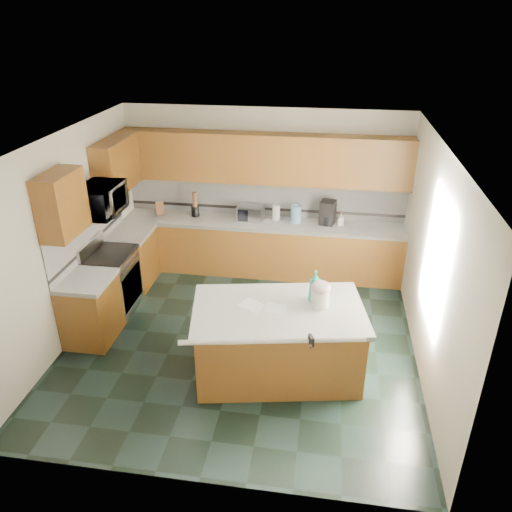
# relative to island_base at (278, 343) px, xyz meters

# --- Properties ---
(floor) EXTENTS (4.60, 4.60, 0.00)m
(floor) POSITION_rel_island_base_xyz_m (-0.56, 0.57, -0.43)
(floor) COLOR black
(floor) RESTS_ON ground
(ceiling) EXTENTS (4.60, 4.60, 0.00)m
(ceiling) POSITION_rel_island_base_xyz_m (-0.56, 0.57, 2.27)
(ceiling) COLOR white
(ceiling) RESTS_ON ground
(wall_back) EXTENTS (4.60, 0.04, 2.70)m
(wall_back) POSITION_rel_island_base_xyz_m (-0.56, 2.89, 0.92)
(wall_back) COLOR silver
(wall_back) RESTS_ON ground
(wall_front) EXTENTS (4.60, 0.04, 2.70)m
(wall_front) POSITION_rel_island_base_xyz_m (-0.56, -1.75, 0.92)
(wall_front) COLOR silver
(wall_front) RESTS_ON ground
(wall_left) EXTENTS (0.04, 4.60, 2.70)m
(wall_left) POSITION_rel_island_base_xyz_m (-2.88, 0.57, 0.92)
(wall_left) COLOR silver
(wall_left) RESTS_ON ground
(wall_right) EXTENTS (0.04, 4.60, 2.70)m
(wall_right) POSITION_rel_island_base_xyz_m (1.76, 0.57, 0.92)
(wall_right) COLOR silver
(wall_right) RESTS_ON ground
(back_base_cab) EXTENTS (4.60, 0.60, 0.86)m
(back_base_cab) POSITION_rel_island_base_xyz_m (-0.56, 2.57, 0.00)
(back_base_cab) COLOR #382007
(back_base_cab) RESTS_ON ground
(back_countertop) EXTENTS (4.60, 0.64, 0.06)m
(back_countertop) POSITION_rel_island_base_xyz_m (-0.56, 2.57, 0.46)
(back_countertop) COLOR silver
(back_countertop) RESTS_ON back_base_cab
(back_upper_cab) EXTENTS (4.60, 0.33, 0.78)m
(back_upper_cab) POSITION_rel_island_base_xyz_m (-0.56, 2.71, 1.51)
(back_upper_cab) COLOR #382007
(back_upper_cab) RESTS_ON wall_back
(back_backsplash) EXTENTS (4.60, 0.02, 0.63)m
(back_backsplash) POSITION_rel_island_base_xyz_m (-0.56, 2.86, 0.81)
(back_backsplash) COLOR silver
(back_backsplash) RESTS_ON back_countertop
(back_accent_band) EXTENTS (4.60, 0.01, 0.05)m
(back_accent_band) POSITION_rel_island_base_xyz_m (-0.56, 2.85, 0.61)
(back_accent_band) COLOR black
(back_accent_band) RESTS_ON back_countertop
(left_base_cab_rear) EXTENTS (0.60, 0.82, 0.86)m
(left_base_cab_rear) POSITION_rel_island_base_xyz_m (-2.56, 1.86, 0.00)
(left_base_cab_rear) COLOR #382007
(left_base_cab_rear) RESTS_ON ground
(left_counter_rear) EXTENTS (0.64, 0.82, 0.06)m
(left_counter_rear) POSITION_rel_island_base_xyz_m (-2.56, 1.86, 0.46)
(left_counter_rear) COLOR silver
(left_counter_rear) RESTS_ON left_base_cab_rear
(left_base_cab_front) EXTENTS (0.60, 0.72, 0.86)m
(left_base_cab_front) POSITION_rel_island_base_xyz_m (-2.56, 0.33, 0.00)
(left_base_cab_front) COLOR #382007
(left_base_cab_front) RESTS_ON ground
(left_counter_front) EXTENTS (0.64, 0.72, 0.06)m
(left_counter_front) POSITION_rel_island_base_xyz_m (-2.56, 0.33, 0.46)
(left_counter_front) COLOR silver
(left_counter_front) RESTS_ON left_base_cab_front
(left_backsplash) EXTENTS (0.02, 2.30, 0.63)m
(left_backsplash) POSITION_rel_island_base_xyz_m (-2.85, 1.12, 0.81)
(left_backsplash) COLOR silver
(left_backsplash) RESTS_ON wall_left
(left_accent_band) EXTENTS (0.01, 2.30, 0.05)m
(left_accent_band) POSITION_rel_island_base_xyz_m (-2.84, 1.12, 0.61)
(left_accent_band) COLOR black
(left_accent_band) RESTS_ON wall_left
(left_upper_cab_rear) EXTENTS (0.33, 1.09, 0.78)m
(left_upper_cab_rear) POSITION_rel_island_base_xyz_m (-2.69, 2.00, 1.51)
(left_upper_cab_rear) COLOR #382007
(left_upper_cab_rear) RESTS_ON wall_left
(left_upper_cab_front) EXTENTS (0.33, 0.72, 0.78)m
(left_upper_cab_front) POSITION_rel_island_base_xyz_m (-2.69, 0.33, 1.51)
(left_upper_cab_front) COLOR #382007
(left_upper_cab_front) RESTS_ON wall_left
(range_body) EXTENTS (0.60, 0.76, 0.88)m
(range_body) POSITION_rel_island_base_xyz_m (-2.56, 1.07, 0.01)
(range_body) COLOR #B7B7BC
(range_body) RESTS_ON ground
(range_oven_door) EXTENTS (0.02, 0.68, 0.55)m
(range_oven_door) POSITION_rel_island_base_xyz_m (-2.27, 1.07, -0.03)
(range_oven_door) COLOR black
(range_oven_door) RESTS_ON range_body
(range_cooktop) EXTENTS (0.62, 0.78, 0.04)m
(range_cooktop) POSITION_rel_island_base_xyz_m (-2.56, 1.07, 0.47)
(range_cooktop) COLOR black
(range_cooktop) RESTS_ON range_body
(range_handle) EXTENTS (0.02, 0.66, 0.02)m
(range_handle) POSITION_rel_island_base_xyz_m (-2.24, 1.07, 0.35)
(range_handle) COLOR #B7B7BC
(range_handle) RESTS_ON range_body
(range_backguard) EXTENTS (0.06, 0.76, 0.18)m
(range_backguard) POSITION_rel_island_base_xyz_m (-2.82, 1.07, 0.59)
(range_backguard) COLOR #B7B7BC
(range_backguard) RESTS_ON range_body
(microwave) EXTENTS (0.50, 0.73, 0.41)m
(microwave) POSITION_rel_island_base_xyz_m (-2.56, 1.07, 1.30)
(microwave) COLOR #B7B7BC
(microwave) RESTS_ON wall_left
(island_base) EXTENTS (2.07, 1.41, 0.86)m
(island_base) POSITION_rel_island_base_xyz_m (0.00, 0.00, 0.00)
(island_base) COLOR #382007
(island_base) RESTS_ON ground
(island_top) EXTENTS (2.19, 1.53, 0.06)m
(island_top) POSITION_rel_island_base_xyz_m (0.00, 0.00, 0.46)
(island_top) COLOR silver
(island_top) RESTS_ON island_base
(island_bullnose) EXTENTS (1.98, 0.42, 0.06)m
(island_bullnose) POSITION_rel_island_base_xyz_m (-0.00, -0.59, 0.46)
(island_bullnose) COLOR silver
(island_bullnose) RESTS_ON island_base
(treat_jar) EXTENTS (0.29, 0.29, 0.23)m
(treat_jar) POSITION_rel_island_base_xyz_m (0.47, 0.11, 0.60)
(treat_jar) COLOR silver
(treat_jar) RESTS_ON island_top
(treat_jar_lid) EXTENTS (0.24, 0.24, 0.15)m
(treat_jar_lid) POSITION_rel_island_base_xyz_m (0.47, 0.11, 0.75)
(treat_jar_lid) COLOR beige
(treat_jar_lid) RESTS_ON treat_jar
(treat_jar_knob) EXTENTS (0.08, 0.03, 0.03)m
(treat_jar_knob) POSITION_rel_island_base_xyz_m (0.47, 0.11, 0.80)
(treat_jar_knob) COLOR tan
(treat_jar_knob) RESTS_ON treat_jar_lid
(treat_jar_knob_end_l) EXTENTS (0.04, 0.04, 0.04)m
(treat_jar_knob_end_l) POSITION_rel_island_base_xyz_m (0.43, 0.11, 0.80)
(treat_jar_knob_end_l) COLOR tan
(treat_jar_knob_end_l) RESTS_ON treat_jar_lid
(treat_jar_knob_end_r) EXTENTS (0.04, 0.04, 0.04)m
(treat_jar_knob_end_r) POSITION_rel_island_base_xyz_m (0.51, 0.11, 0.80)
(treat_jar_knob_end_r) COLOR tan
(treat_jar_knob_end_r) RESTS_ON treat_jar_lid
(soap_bottle_island) EXTENTS (0.16, 0.16, 0.41)m
(soap_bottle_island) POSITION_rel_island_base_xyz_m (0.40, 0.22, 0.69)
(soap_bottle_island) COLOR #1A8E6C
(soap_bottle_island) RESTS_ON island_top
(paper_sheet_a) EXTENTS (0.27, 0.21, 0.00)m
(paper_sheet_a) POSITION_rel_island_base_xyz_m (-0.03, 0.01, 0.49)
(paper_sheet_a) COLOR white
(paper_sheet_a) RESTS_ON island_top
(paper_sheet_b) EXTENTS (0.36, 0.33, 0.00)m
(paper_sheet_b) POSITION_rel_island_base_xyz_m (-0.32, 0.02, 0.49)
(paper_sheet_b) COLOR white
(paper_sheet_b) RESTS_ON island_top
(clamp_body) EXTENTS (0.07, 0.12, 0.10)m
(clamp_body) POSITION_rel_island_base_xyz_m (0.41, -0.57, 0.50)
(clamp_body) COLOR black
(clamp_body) RESTS_ON island_top
(clamp_handle) EXTENTS (0.02, 0.08, 0.02)m
(clamp_handle) POSITION_rel_island_base_xyz_m (0.41, -0.64, 0.48)
(clamp_handle) COLOR black
(clamp_handle) RESTS_ON island_top
(knife_block) EXTENTS (0.19, 0.21, 0.25)m
(knife_block) POSITION_rel_island_base_xyz_m (-2.30, 2.62, 0.61)
(knife_block) COLOR #472814
(knife_block) RESTS_ON back_countertop
(utensil_crock) EXTENTS (0.14, 0.14, 0.17)m
(utensil_crock) POSITION_rel_island_base_xyz_m (-1.70, 2.65, 0.57)
(utensil_crock) COLOR black
(utensil_crock) RESTS_ON back_countertop
(utensil_bundle) EXTENTS (0.08, 0.08, 0.25)m
(utensil_bundle) POSITION_rel_island_base_xyz_m (-1.70, 2.65, 0.78)
(utensil_bundle) COLOR #472814
(utensil_bundle) RESTS_ON utensil_crock
(toaster_oven) EXTENTS (0.44, 0.32, 0.24)m
(toaster_oven) POSITION_rel_island_base_xyz_m (-0.76, 2.62, 0.61)
(toaster_oven) COLOR #B7B7BC
(toaster_oven) RESTS_ON back_countertop
(toaster_oven_door) EXTENTS (0.38, 0.01, 0.20)m
(toaster_oven_door) POSITION_rel_island_base_xyz_m (-0.76, 2.49, 0.61)
(toaster_oven_door) COLOR black
(toaster_oven_door) RESTS_ON toaster_oven
(paper_towel) EXTENTS (0.12, 0.12, 0.26)m
(paper_towel) POSITION_rel_island_base_xyz_m (-0.34, 2.67, 0.62)
(paper_towel) COLOR white
(paper_towel) RESTS_ON back_countertop
(paper_towel_base) EXTENTS (0.18, 0.18, 0.01)m
(paper_towel_base) POSITION_rel_island_base_xyz_m (-0.34, 2.67, 0.50)
(paper_towel_base) COLOR #B7B7BC
(paper_towel_base) RESTS_ON back_countertop
(water_jug) EXTENTS (0.18, 0.18, 0.29)m
(water_jug) POSITION_rel_island_base_xyz_m (-0.01, 2.63, 0.64)
(water_jug) COLOR #6C9CC5
(water_jug) RESTS_ON back_countertop
(water_jug_neck) EXTENTS (0.08, 0.08, 0.04)m
(water_jug_neck) POSITION_rel_island_base_xyz_m (-0.01, 2.63, 0.80)
(water_jug_neck) COLOR #6C9CC5
(water_jug_neck) RESTS_ON water_jug
(coffee_maker) EXTENTS (0.28, 0.29, 0.39)m
(coffee_maker) POSITION_rel_island_base_xyz_m (0.50, 2.65, 0.68)
(coffee_maker) COLOR black
(coffee_maker) RESTS_ON back_countertop
(coffee_carafe) EXTENTS (0.16, 0.16, 0.16)m
(coffee_carafe) POSITION_rel_island_base_xyz_m (0.50, 2.60, 0.57)
(coffee_carafe) COLOR black
(coffee_carafe) RESTS_ON back_countertop
(soap_bottle_back) EXTENTS (0.10, 0.10, 0.20)m
(soap_bottle_back) POSITION_rel_island_base_xyz_m (0.71, 2.62, 0.59)
(soap_bottle_back) COLOR white
(soap_bottle_back) RESTS_ON back_countertop
(soap_back_cap) EXTENTS (0.02, 0.02, 0.03)m
(soap_back_cap) POSITION_rel_island_base_xyz_m (0.71, 2.62, 0.71)
(soap_back_cap) COLOR red
(soap_back_cap) RESTS_ON soap_bottle_back
(window_light_proxy) EXTENTS (0.02, 1.40, 1.10)m
(window_light_proxy) POSITION_rel_island_base_xyz_m (1.73, 0.37, 1.07)
(window_light_proxy) COLOR white
(window_light_proxy) RESTS_ON wall_right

